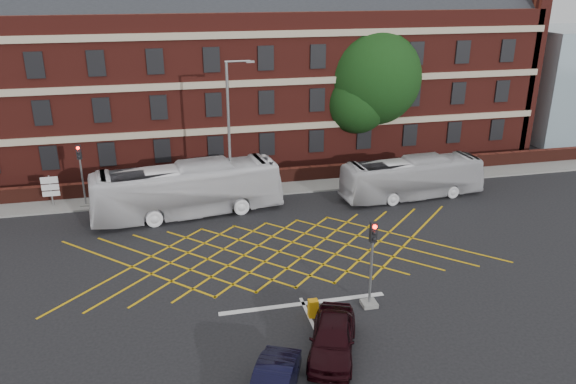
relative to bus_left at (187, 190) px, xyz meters
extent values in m
plane|color=black|center=(4.62, -8.54, -1.69)|extent=(120.00, 120.00, 0.00)
cube|color=#591C16|center=(4.62, 13.46, 4.31)|extent=(50.00, 12.00, 12.00)
cube|color=black|center=(4.62, 13.46, 10.31)|extent=(51.00, 10.61, 10.61)
cube|color=#B7A88C|center=(4.62, 7.38, 5.31)|extent=(50.00, 0.18, 0.50)
cube|color=black|center=(4.62, 7.40, 3.81)|extent=(1.20, 0.14, 1.80)
cube|color=#451912|center=(4.62, 4.46, -1.14)|extent=(56.00, 0.50, 1.10)
cube|color=slate|center=(4.62, 3.46, -1.63)|extent=(60.00, 3.00, 0.12)
cube|color=#CC990C|center=(4.62, -6.54, -1.68)|extent=(8.22, 8.22, 0.02)
cube|color=silver|center=(4.62, -12.04, -1.68)|extent=(8.00, 0.30, 0.02)
imported|color=silver|center=(0.00, 0.00, 0.00)|extent=(12.38, 4.37, 3.38)
imported|color=silver|center=(15.35, -0.38, -0.28)|extent=(10.23, 3.11, 2.81)
imported|color=black|center=(4.86, -15.90, -0.93)|extent=(3.30, 4.79, 1.51)
cylinder|color=black|center=(15.62, 8.98, 0.95)|extent=(0.90, 0.90, 5.27)
sphere|color=black|center=(15.62, 8.98, 5.17)|extent=(7.98, 7.98, 7.98)
sphere|color=black|center=(14.12, 8.18, 3.38)|extent=(5.19, 5.19, 5.19)
sphere|color=black|center=(17.12, 9.78, 3.78)|extent=(4.79, 4.79, 4.79)
cube|color=slate|center=(7.59, -12.87, -1.59)|extent=(0.70, 0.70, 0.20)
cylinder|color=gray|center=(7.59, -12.87, 0.06)|extent=(0.12, 0.12, 3.50)
cube|color=black|center=(7.59, -12.87, 2.11)|extent=(0.30, 0.25, 0.95)
sphere|color=#FF0C05|center=(7.59, -13.01, 2.43)|extent=(0.20, 0.20, 0.20)
cube|color=slate|center=(-6.65, 2.83, -1.59)|extent=(0.70, 0.70, 0.20)
cylinder|color=gray|center=(-6.65, 2.83, 0.06)|extent=(0.12, 0.12, 3.50)
cube|color=black|center=(-6.65, 2.83, 2.11)|extent=(0.30, 0.25, 0.95)
sphere|color=#FF0C05|center=(-6.65, 2.69, 2.43)|extent=(0.20, 0.20, 0.20)
cube|color=slate|center=(2.93, 0.99, -1.59)|extent=(1.00, 1.00, 0.20)
cylinder|color=gray|center=(2.93, 0.99, 3.08)|extent=(0.18, 0.18, 9.53)
cylinder|color=gray|center=(3.63, 0.99, 7.84)|extent=(1.60, 0.12, 0.12)
cube|color=gray|center=(4.43, 0.99, 7.79)|extent=(0.50, 0.20, 0.12)
cylinder|color=gray|center=(-8.80, 3.31, -0.59)|extent=(0.10, 0.10, 2.20)
cube|color=silver|center=(-8.80, 3.23, 0.21)|extent=(1.10, 0.06, 0.45)
cube|color=silver|center=(-8.80, 3.23, -0.29)|extent=(1.10, 0.06, 0.40)
cube|color=silver|center=(-8.80, 3.23, -0.74)|extent=(1.10, 0.06, 0.35)
cube|color=orange|center=(4.79, -13.17, -1.26)|extent=(0.44, 0.37, 0.85)
camera|label=1|loc=(-1.13, -34.11, 12.75)|focal=35.00mm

